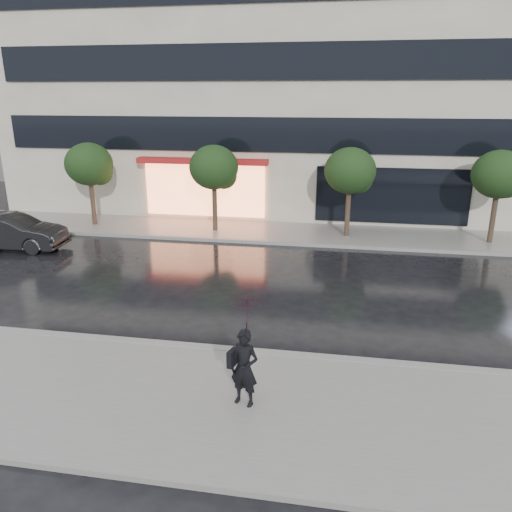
# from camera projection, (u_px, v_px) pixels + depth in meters

# --- Properties ---
(ground) EXTENTS (120.00, 120.00, 0.00)m
(ground) POSITION_uv_depth(u_px,v_px,m) (232.00, 334.00, 13.34)
(ground) COLOR black
(ground) RESTS_ON ground
(sidewalk_near) EXTENTS (60.00, 4.50, 0.12)m
(sidewalk_near) POSITION_uv_depth(u_px,v_px,m) (198.00, 403.00, 10.28)
(sidewalk_near) COLOR slate
(sidewalk_near) RESTS_ON ground
(sidewalk_far) EXTENTS (60.00, 3.50, 0.12)m
(sidewalk_far) POSITION_uv_depth(u_px,v_px,m) (280.00, 232.00, 22.92)
(sidewalk_far) COLOR slate
(sidewalk_far) RESTS_ON ground
(curb_near) EXTENTS (60.00, 0.25, 0.14)m
(curb_near) POSITION_uv_depth(u_px,v_px,m) (223.00, 350.00, 12.38)
(curb_near) COLOR gray
(curb_near) RESTS_ON ground
(curb_far) EXTENTS (60.00, 0.25, 0.14)m
(curb_far) POSITION_uv_depth(u_px,v_px,m) (275.00, 243.00, 21.28)
(curb_far) COLOR gray
(curb_far) RESTS_ON ground
(office_building) EXTENTS (30.00, 12.76, 18.00)m
(office_building) POSITION_uv_depth(u_px,v_px,m) (300.00, 39.00, 27.37)
(office_building) COLOR beige
(office_building) RESTS_ON ground
(tree_far_west) EXTENTS (2.20, 2.20, 3.99)m
(tree_far_west) POSITION_uv_depth(u_px,v_px,m) (91.00, 166.00, 23.28)
(tree_far_west) COLOR #33261C
(tree_far_west) RESTS_ON ground
(tree_mid_west) EXTENTS (2.20, 2.20, 3.99)m
(tree_mid_west) POSITION_uv_depth(u_px,v_px,m) (215.00, 169.00, 22.30)
(tree_mid_west) COLOR #33261C
(tree_mid_west) RESTS_ON ground
(tree_mid_east) EXTENTS (2.20, 2.20, 3.99)m
(tree_mid_east) POSITION_uv_depth(u_px,v_px,m) (351.00, 172.00, 21.33)
(tree_mid_east) COLOR #33261C
(tree_mid_east) RESTS_ON ground
(tree_far_east) EXTENTS (2.20, 2.20, 3.99)m
(tree_far_east) POSITION_uv_depth(u_px,v_px,m) (501.00, 176.00, 20.35)
(tree_far_east) COLOR #33261C
(tree_far_east) RESTS_ON ground
(parked_car) EXTENTS (4.47, 1.75, 1.45)m
(parked_car) POSITION_uv_depth(u_px,v_px,m) (11.00, 232.00, 20.46)
(parked_car) COLOR black
(parked_car) RESTS_ON ground
(pedestrian_with_umbrella) EXTENTS (1.19, 1.20, 2.35)m
(pedestrian_with_umbrella) POSITION_uv_depth(u_px,v_px,m) (246.00, 335.00, 9.68)
(pedestrian_with_umbrella) COLOR black
(pedestrian_with_umbrella) RESTS_ON sidewalk_near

